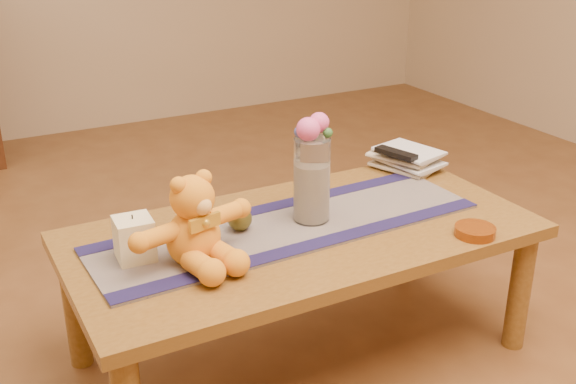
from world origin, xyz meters
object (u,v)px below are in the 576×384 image
teddy_bear (192,220)px  tv_remote (396,153)px  pillar_candle (134,239)px  book_bottom (392,172)px  amber_dish (475,231)px  glass_vase (312,180)px  bronze_ball (240,219)px

teddy_bear → tv_remote: teddy_bear is taller
pillar_candle → book_bottom: pillar_candle is taller
pillar_candle → book_bottom: (1.00, 0.19, -0.06)m
amber_dish → tv_remote: bearing=80.8°
pillar_candle → tv_remote: size_ratio=0.74×
pillar_candle → amber_dish: (0.92, -0.32, -0.05)m
book_bottom → amber_dish: 0.52m
pillar_candle → tv_remote: bearing=10.2°
glass_vase → book_bottom: (0.45, 0.20, -0.13)m
book_bottom → amber_dish: (-0.08, -0.51, 0.00)m
teddy_bear → book_bottom: teddy_bear is taller
bronze_ball → glass_vase: bearing=-9.3°
bronze_ball → tv_remote: (0.68, 0.16, 0.04)m
glass_vase → bronze_ball: glass_vase is taller
glass_vase → bronze_ball: bearing=170.7°
book_bottom → amber_dish: bearing=-118.6°
tv_remote → amber_dish: size_ratio=1.33×
teddy_bear → pillar_candle: teddy_bear is taller
teddy_bear → glass_vase: (0.41, 0.07, 0.01)m
book_bottom → tv_remote: 0.08m
teddy_bear → book_bottom: bearing=4.8°
teddy_bear → pillar_candle: bearing=136.5°
amber_dish → teddy_bear: bearing=163.0°
glass_vase → amber_dish: 0.50m
pillar_candle → bronze_ball: size_ratio=1.61×
glass_vase → book_bottom: size_ratio=1.17×
glass_vase → tv_remote: bearing=22.8°
teddy_bear → pillar_candle: (-0.14, 0.08, -0.06)m
teddy_bear → amber_dish: (0.79, -0.24, -0.11)m
pillar_candle → glass_vase: bearing=-1.1°
glass_vase → bronze_ball: 0.24m
bronze_ball → book_bottom: bearing=13.7°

